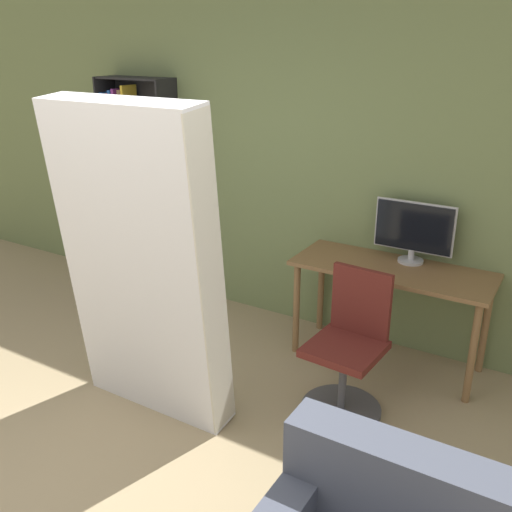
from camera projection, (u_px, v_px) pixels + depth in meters
name	position (u px, v px, depth m)	size (l,w,h in m)	color
wall_back	(278.00, 161.00, 4.61)	(8.00, 0.06, 2.70)	#6B7A4C
desk	(391.00, 281.00, 4.07)	(1.40, 0.56, 0.76)	brown
monitor	(414.00, 230.00, 4.05)	(0.57, 0.18, 0.45)	#B7B7BC
office_chair	(348.00, 356.00, 3.63)	(0.52, 0.52, 0.94)	#4C4C51
bookshelf	(137.00, 185.00, 5.31)	(0.72, 0.27, 1.96)	black
mattress_near	(142.00, 268.00, 3.39)	(1.05, 0.41, 1.99)	silver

